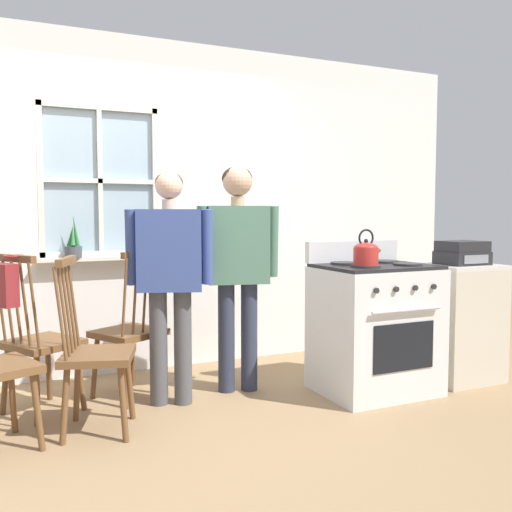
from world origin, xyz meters
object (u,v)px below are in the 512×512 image
object	(u,v)px
handbag	(3,284)
side_counter	(458,322)
kettle	(366,253)
potted_plant	(73,246)
chair_near_wall	(94,355)
person_elderly_left	(170,266)
chair_by_window	(39,343)
stove	(375,327)
person_teen_center	(238,254)
chair_near_stove	(131,332)
stereo	(462,253)

from	to	relation	value
handbag	side_counter	bearing A→B (deg)	-7.63
kettle	handbag	xyz separation A→B (m)	(-2.26, 0.54, -0.16)
potted_plant	chair_near_wall	bearing A→B (deg)	-91.87
person_elderly_left	side_counter	bearing A→B (deg)	9.79
side_counter	chair_near_wall	bearing A→B (deg)	178.19
chair_by_window	person_elderly_left	size ratio (longest dim) A/B	0.66
stove	kettle	size ratio (longest dim) A/B	4.39
chair_near_wall	stove	bearing A→B (deg)	-73.46
potted_plant	side_counter	xyz separation A→B (m)	(2.70, -1.23, -0.59)
person_teen_center	side_counter	xyz separation A→B (m)	(1.67, -0.45, -0.55)
chair_by_window	stove	world-z (taller)	stove
handbag	potted_plant	bearing A→B (deg)	57.40
chair_near_stove	kettle	world-z (taller)	kettle
person_teen_center	handbag	world-z (taller)	person_teen_center
stove	handbag	size ratio (longest dim) A/B	3.53
potted_plant	handbag	world-z (taller)	potted_plant
chair_near_wall	handbag	size ratio (longest dim) A/B	3.38
chair_near_wall	handbag	bearing A→B (deg)	72.47
chair_near_wall	person_teen_center	xyz separation A→B (m)	(1.07, 0.36, 0.54)
chair_near_stove	stove	bearing A→B (deg)	130.45
potted_plant	handbag	distance (m)	0.97
chair_near_stove	person_elderly_left	distance (m)	0.58
person_teen_center	potted_plant	size ratio (longest dim) A/B	4.91
chair_by_window	side_counter	distance (m)	3.06
chair_near_stove	kettle	bearing A→B (deg)	123.89
chair_near_wall	stereo	xyz separation A→B (m)	(2.74, -0.11, 0.53)
kettle	person_teen_center	bearing A→B (deg)	141.76
person_teen_center	kettle	size ratio (longest dim) A/B	6.58
chair_near_stove	handbag	distance (m)	0.93
stereo	chair_by_window	bearing A→B (deg)	169.31
potted_plant	handbag	size ratio (longest dim) A/B	1.08
chair_by_window	handbag	xyz separation A→B (m)	(-0.20, -0.12, 0.41)
chair_near_wall	side_counter	size ratio (longest dim) A/B	1.15
chair_by_window	kettle	distance (m)	2.23
chair_by_window	stereo	world-z (taller)	stereo
person_teen_center	stereo	xyz separation A→B (m)	(1.67, -0.47, -0.01)
stove	potted_plant	size ratio (longest dim) A/B	3.27
chair_near_stove	stove	xyz separation A→B (m)	(1.63, -0.61, 0.01)
stove	kettle	bearing A→B (deg)	-143.68
kettle	handbag	distance (m)	2.33
chair_near_wall	chair_near_stove	size ratio (longest dim) A/B	1.00
chair_near_stove	person_elderly_left	world-z (taller)	person_elderly_left
kettle	side_counter	size ratio (longest dim) A/B	0.27
stove	stereo	xyz separation A→B (m)	(0.78, -0.04, 0.51)
person_teen_center	side_counter	world-z (taller)	person_teen_center
chair_near_wall	person_teen_center	distance (m)	1.25
person_teen_center	potted_plant	bearing A→B (deg)	156.97
potted_plant	stereo	distance (m)	2.98
handbag	chair_near_stove	bearing A→B (deg)	13.78
person_elderly_left	potted_plant	bearing A→B (deg)	140.24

